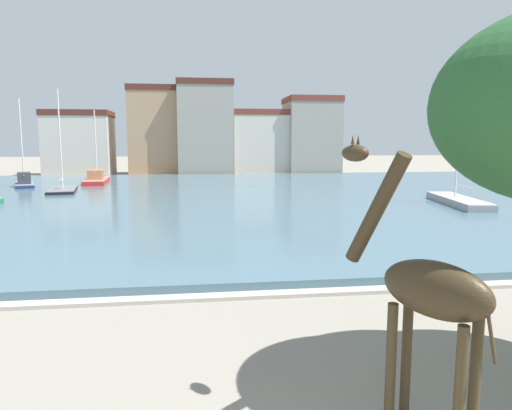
% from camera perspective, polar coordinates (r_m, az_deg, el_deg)
% --- Properties ---
extents(harbor_water, '(82.56, 49.11, 0.38)m').
position_cam_1_polar(harbor_water, '(38.40, -5.65, 1.07)').
color(harbor_water, '#476675').
rests_on(harbor_water, ground).
extents(quay_edge_coping, '(82.56, 0.50, 0.12)m').
position_cam_1_polar(quay_edge_coping, '(14.13, -1.98, -11.03)').
color(quay_edge_coping, '#ADA89E').
rests_on(quay_edge_coping, ground).
extents(giraffe_statue, '(1.75, 2.48, 4.71)m').
position_cam_1_polar(giraffe_statue, '(7.36, 20.05, -10.08)').
color(giraffe_statue, '#382B19').
rests_on(giraffe_statue, ground).
extents(sailboat_red, '(2.62, 8.11, 7.83)m').
position_cam_1_polar(sailboat_red, '(51.46, -18.81, 2.83)').
color(sailboat_red, red).
rests_on(sailboat_red, ground).
extents(sailboat_black, '(3.14, 6.69, 9.05)m').
position_cam_1_polar(sailboat_black, '(43.94, -22.48, 1.60)').
color(sailboat_black, black).
rests_on(sailboat_black, ground).
extents(sailboat_grey, '(3.19, 9.07, 9.32)m').
position_cam_1_polar(sailboat_grey, '(35.35, 22.95, 0.37)').
color(sailboat_grey, '#939399').
rests_on(sailboat_grey, ground).
extents(sailboat_navy, '(3.44, 6.21, 8.73)m').
position_cam_1_polar(sailboat_navy, '(50.29, -26.43, 2.33)').
color(sailboat_navy, navy).
rests_on(sailboat_navy, ground).
extents(townhouse_corner_house, '(8.79, 6.88, 8.82)m').
position_cam_1_polar(townhouse_corner_house, '(69.41, -20.72, 7.07)').
color(townhouse_corner_house, beige).
rests_on(townhouse_corner_house, ground).
extents(townhouse_end_terrace, '(7.17, 6.96, 12.23)m').
position_cam_1_polar(townhouse_end_terrace, '(68.16, -12.15, 8.82)').
color(townhouse_end_terrace, tan).
rests_on(townhouse_end_terrace, ground).
extents(townhouse_tall_gabled, '(7.65, 7.40, 12.94)m').
position_cam_1_polar(townhouse_tall_gabled, '(66.74, -6.23, 9.28)').
color(townhouse_tall_gabled, gray).
rests_on(townhouse_tall_gabled, ground).
extents(townhouse_wide_warehouse, '(8.82, 5.40, 9.07)m').
position_cam_1_polar(townhouse_wide_warehouse, '(67.15, 0.85, 7.66)').
color(townhouse_wide_warehouse, beige).
rests_on(townhouse_wide_warehouse, ground).
extents(townhouse_narrow_midrow, '(7.47, 7.40, 10.94)m').
position_cam_1_polar(townhouse_narrow_midrow, '(68.75, 6.75, 8.39)').
color(townhouse_narrow_midrow, gray).
rests_on(townhouse_narrow_midrow, ground).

